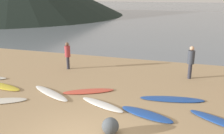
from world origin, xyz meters
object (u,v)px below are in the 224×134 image
surfboard_2 (1,101)px  beach_rock_near (110,126)px  surfboard_5 (102,104)px  person_1 (68,53)px  person_0 (191,60)px  surfboard_3 (51,93)px  surfboard_8 (220,121)px  surfboard_7 (172,99)px  surfboard_6 (146,114)px  surfboard_1 (2,86)px  surfboard_4 (89,91)px

surfboard_2 → beach_rock_near: 5.08m
surfboard_5 → person_1: bearing=153.5°
surfboard_5 → person_0: size_ratio=1.23×
surfboard_3 → surfboard_8: surfboard_3 is taller
surfboard_7 → surfboard_6: bearing=-125.9°
surfboard_6 → person_1: person_1 is taller
beach_rock_near → surfboard_6: bearing=60.5°
surfboard_5 → surfboard_6: (1.80, -0.27, -0.00)m
surfboard_2 → surfboard_5: surfboard_5 is taller
surfboard_1 → surfboard_3: (2.65, -0.05, 0.00)m
person_1 → surfboard_1: bearing=-82.4°
surfboard_3 → surfboard_5: surfboard_3 is taller
surfboard_1 → surfboard_6: size_ratio=1.11×
surfboard_2 → surfboard_5: size_ratio=0.98×
beach_rock_near → person_0: bearing=69.6°
person_1 → beach_rock_near: size_ratio=2.89×
surfboard_5 → surfboard_2: bearing=-145.4°
surfboard_8 → person_1: 8.84m
surfboard_1 → surfboard_7: bearing=17.3°
person_0 → surfboard_7: bearing=10.2°
surfboard_1 → surfboard_5: size_ratio=1.10×
surfboard_5 → surfboard_7: (2.59, 1.37, -0.01)m
surfboard_4 → surfboard_5: (1.04, -1.12, 0.01)m
surfboard_7 → surfboard_1: bearing=176.4°
surfboard_5 → beach_rock_near: (0.93, -1.81, 0.22)m
person_1 → surfboard_2: bearing=-63.7°
surfboard_6 → surfboard_8: (2.51, 0.25, -0.00)m
surfboard_1 → beach_rock_near: (6.11, -2.26, 0.23)m
surfboard_1 → surfboard_5: surfboard_5 is taller
surfboard_4 → surfboard_7: same height
person_0 → person_1: 6.76m
surfboard_8 → person_1: person_1 is taller
beach_rock_near → surfboard_8: bearing=27.9°
surfboard_3 → person_0: person_0 is taller
surfboard_6 → surfboard_7: (0.79, 1.64, -0.01)m
surfboard_7 → surfboard_5: bearing=-162.4°
surfboard_5 → person_1: size_ratio=1.34×
surfboard_8 → person_0: (-1.08, 4.39, 0.96)m
person_0 → surfboard_5: bearing=-14.2°
surfboard_5 → person_0: person_0 is taller
surfboard_7 → surfboard_8: 2.21m
surfboard_8 → beach_rock_near: size_ratio=4.19×
surfboard_1 → surfboard_2: size_ratio=1.12×
person_0 → surfboard_6: bearing=5.1°
surfboard_1 → surfboard_4: 4.20m
surfboard_1 → surfboard_3: 2.65m
surfboard_1 → person_0: person_0 is taller
surfboard_3 → surfboard_4: (1.50, 0.72, -0.01)m
surfboard_7 → surfboard_2: bearing=-171.5°
person_0 → person_1: person_0 is taller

